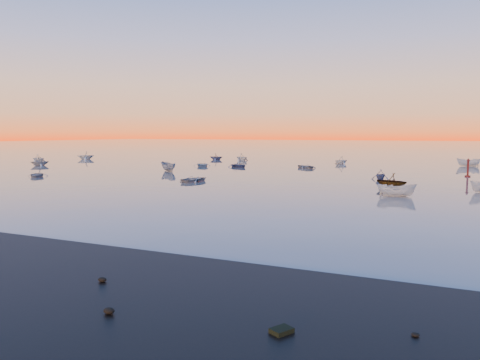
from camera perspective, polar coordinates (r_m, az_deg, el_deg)
The scene contains 5 objects.
ground at distance 126.50m, azimuth 13.55°, elevation 2.63°, with size 600.00×600.00×0.00m, color slate.
mud_lobes at distance 33.56m, azimuth -20.78°, elevation -5.90°, with size 140.00×6.00×0.07m, color black, non-canonical shape.
moored_fleet at distance 80.88m, azimuth 7.33°, elevation 1.06°, with size 124.00×58.00×1.20m, color #BCBBB7, non-canonical shape.
boat_near_center at distance 51.27m, azimuth 18.54°, elevation -1.90°, with size 3.91×1.65×1.35m, color #BCBBB7.
channel_marker at distance 78.19m, azimuth 26.03°, elevation 1.20°, with size 0.82×0.82×2.90m.
Camera 1 is at (23.40, -24.14, 6.58)m, focal length 35.00 mm.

